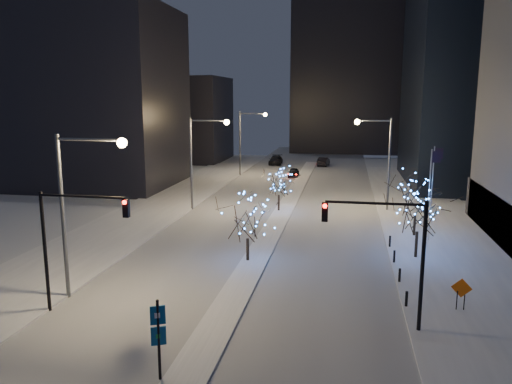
% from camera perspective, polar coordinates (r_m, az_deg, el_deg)
% --- Properties ---
extents(ground, '(160.00, 160.00, 0.00)m').
position_cam_1_polar(ground, '(27.92, -4.31, -14.88)').
color(ground, silver).
rests_on(ground, ground).
extents(road, '(20.00, 130.00, 0.02)m').
position_cam_1_polar(road, '(60.89, 4.01, -0.74)').
color(road, '#ADB1BC').
rests_on(road, ground).
extents(median, '(2.00, 80.00, 0.15)m').
position_cam_1_polar(median, '(56.02, 3.44, -1.67)').
color(median, silver).
rests_on(median, ground).
extents(east_sidewalk, '(10.00, 90.00, 0.15)m').
position_cam_1_polar(east_sidewalk, '(46.70, 20.53, -4.85)').
color(east_sidewalk, silver).
rests_on(east_sidewalk, ground).
extents(west_sidewalk, '(8.00, 90.00, 0.15)m').
position_cam_1_polar(west_sidewalk, '(50.29, -14.07, -3.40)').
color(west_sidewalk, silver).
rests_on(west_sidewalk, ground).
extents(filler_west_near, '(22.00, 18.00, 24.00)m').
position_cam_1_polar(filler_west_near, '(73.01, -18.15, 10.13)').
color(filler_west_near, black).
rests_on(filler_west_near, ground).
extents(filler_west_far, '(18.00, 16.00, 16.00)m').
position_cam_1_polar(filler_west_far, '(99.86, -8.75, 8.24)').
color(filler_west_far, black).
rests_on(filler_west_far, ground).
extents(horizon_block, '(24.00, 14.00, 42.00)m').
position_cam_1_polar(horizon_block, '(116.69, 10.43, 14.92)').
color(horizon_block, black).
rests_on(horizon_block, ground).
extents(street_lamp_w_near, '(4.40, 0.56, 10.00)m').
position_cam_1_polar(street_lamp_w_near, '(31.03, -19.70, -0.22)').
color(street_lamp_w_near, '#595E66').
rests_on(street_lamp_w_near, ground).
extents(street_lamp_w_mid, '(4.40, 0.56, 10.00)m').
position_cam_1_polar(street_lamp_w_mid, '(53.90, -6.38, 4.72)').
color(street_lamp_w_mid, '#595E66').
rests_on(street_lamp_w_mid, ground).
extents(street_lamp_w_far, '(4.40, 0.56, 10.00)m').
position_cam_1_polar(street_lamp_w_far, '(78.08, -1.09, 6.61)').
color(street_lamp_w_far, '#595E66').
rests_on(street_lamp_w_far, ground).
extents(street_lamp_east, '(3.90, 0.56, 10.00)m').
position_cam_1_polar(street_lamp_east, '(54.74, 14.08, 4.51)').
color(street_lamp_east, '#595E66').
rests_on(street_lamp_east, ground).
extents(traffic_signal_west, '(5.26, 0.43, 7.00)m').
position_cam_1_polar(traffic_signal_west, '(29.47, -20.58, -4.30)').
color(traffic_signal_west, black).
rests_on(traffic_signal_west, ground).
extents(traffic_signal_east, '(5.26, 0.43, 7.00)m').
position_cam_1_polar(traffic_signal_east, '(26.47, 15.28, -5.65)').
color(traffic_signal_east, black).
rests_on(traffic_signal_east, ground).
extents(flagpoles, '(1.35, 2.60, 8.00)m').
position_cam_1_polar(flagpoles, '(42.77, 19.42, 0.33)').
color(flagpoles, silver).
rests_on(flagpoles, east_sidewalk).
extents(bollards, '(0.16, 12.16, 0.90)m').
position_cam_1_polar(bollards, '(36.38, 15.79, -8.05)').
color(bollards, black).
rests_on(bollards, east_sidewalk).
extents(car_near, '(1.68, 3.96, 1.33)m').
position_cam_1_polar(car_near, '(77.62, 4.32, 2.23)').
color(car_near, black).
rests_on(car_near, ground).
extents(car_mid, '(2.21, 4.85, 1.54)m').
position_cam_1_polar(car_mid, '(90.92, 7.72, 3.47)').
color(car_mid, black).
rests_on(car_mid, ground).
extents(car_far, '(2.40, 5.57, 1.60)m').
position_cam_1_polar(car_far, '(92.01, 2.28, 3.66)').
color(car_far, black).
rests_on(car_far, ground).
extents(holiday_tree_median_near, '(4.80, 4.80, 5.03)m').
position_cam_1_polar(holiday_tree_median_near, '(36.66, -0.97, -3.04)').
color(holiday_tree_median_near, black).
rests_on(holiday_tree_median_near, median).
extents(holiday_tree_median_far, '(4.71, 4.71, 4.66)m').
position_cam_1_polar(holiday_tree_median_far, '(53.20, 2.64, 1.10)').
color(holiday_tree_median_far, black).
rests_on(holiday_tree_median_far, median).
extents(holiday_tree_plaza_near, '(5.66, 5.66, 5.57)m').
position_cam_1_polar(holiday_tree_plaza_near, '(39.23, 18.06, -2.03)').
color(holiday_tree_plaza_near, black).
rests_on(holiday_tree_plaza_near, east_sidewalk).
extents(holiday_tree_plaza_far, '(5.08, 5.08, 5.49)m').
position_cam_1_polar(holiday_tree_plaza_far, '(45.48, 17.84, -0.48)').
color(holiday_tree_plaza_far, black).
rests_on(holiday_tree_plaza_far, east_sidewalk).
extents(wayfinding_sign, '(0.63, 0.35, 3.67)m').
position_cam_1_polar(wayfinding_sign, '(22.46, -11.10, -15.35)').
color(wayfinding_sign, black).
rests_on(wayfinding_sign, ground).
extents(construction_sign, '(1.12, 0.28, 1.88)m').
position_cam_1_polar(construction_sign, '(31.07, 22.41, -10.41)').
color(construction_sign, black).
rests_on(construction_sign, east_sidewalk).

